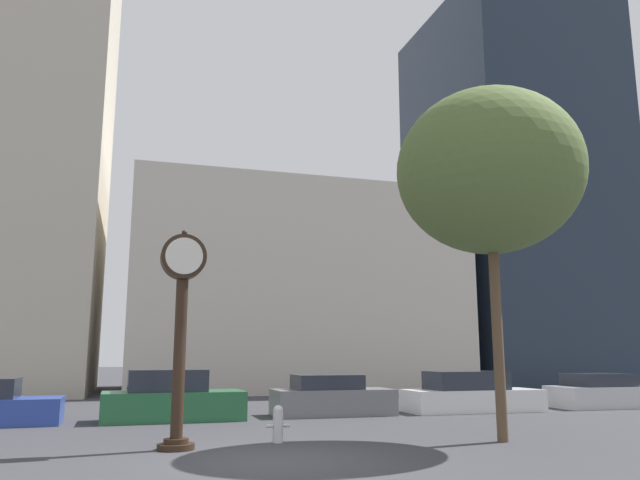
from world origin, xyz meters
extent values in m
plane|color=#38383D|center=(0.00, 0.00, 0.00)|extent=(200.00, 200.00, 0.00)
cube|color=beige|center=(6.12, 24.00, 5.49)|extent=(17.94, 12.00, 10.98)
cube|color=#1E2838|center=(21.73, 24.00, 12.58)|extent=(10.88, 12.00, 25.15)
cylinder|color=black|center=(-1.61, 1.87, 0.06)|extent=(0.76, 0.76, 0.12)
cylinder|color=black|center=(-1.61, 1.87, 0.17)|extent=(0.50, 0.50, 0.10)
cylinder|color=black|center=(-1.61, 1.87, 1.84)|extent=(0.25, 0.25, 3.23)
cylinder|color=black|center=(-1.61, 1.87, 3.93)|extent=(0.95, 0.43, 0.95)
cylinder|color=white|center=(-1.61, 1.64, 3.93)|extent=(0.78, 0.02, 0.78)
cylinder|color=white|center=(-1.61, 2.09, 3.93)|extent=(0.78, 0.02, 0.78)
sphere|color=black|center=(-1.61, 1.87, 4.46)|extent=(0.12, 0.12, 0.12)
cube|color=#236038|center=(-1.29, 7.71, 0.42)|extent=(4.08, 1.86, 0.84)
cube|color=#232833|center=(-1.49, 7.70, 1.15)|extent=(2.25, 1.61, 0.63)
cube|color=slate|center=(3.70, 7.97, 0.41)|extent=(3.83, 1.77, 0.81)
cube|color=#232833|center=(3.51, 7.97, 1.04)|extent=(2.11, 1.54, 0.46)
cube|color=silver|center=(8.66, 7.83, 0.37)|extent=(4.69, 1.77, 0.73)
cube|color=#232833|center=(8.42, 7.83, 1.04)|extent=(2.58, 1.55, 0.61)
cube|color=#BCBCC1|center=(14.16, 7.96, 0.38)|extent=(3.93, 2.05, 0.76)
cube|color=#232833|center=(13.96, 7.97, 0.99)|extent=(2.19, 1.76, 0.45)
cylinder|color=#B7B7BC|center=(0.60, 2.28, 0.32)|extent=(0.23, 0.23, 0.65)
sphere|color=#B7B7BC|center=(0.60, 2.28, 0.69)|extent=(0.21, 0.21, 0.21)
cylinder|color=#B7B7BC|center=(0.41, 2.28, 0.36)|extent=(0.15, 0.08, 0.08)
cylinder|color=#B7B7BC|center=(0.78, 2.28, 0.36)|extent=(0.15, 0.08, 0.08)
cylinder|color=brown|center=(5.37, 0.97, 2.43)|extent=(0.24, 0.24, 4.87)
ellipsoid|color=#516633|center=(5.37, 0.97, 6.18)|extent=(4.38, 4.38, 3.94)
camera|label=1|loc=(-2.60, -11.53, 1.87)|focal=35.00mm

